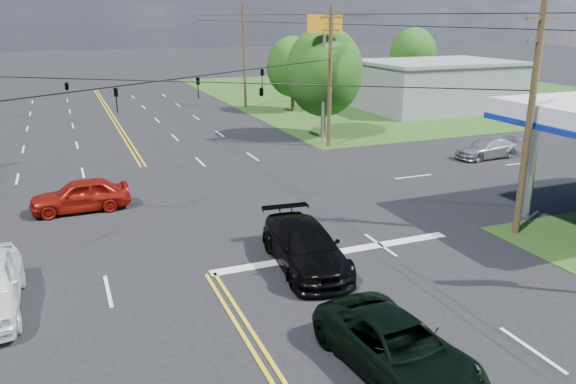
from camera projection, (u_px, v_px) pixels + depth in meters
name	position (u px, v px, depth m)	size (l,w,h in m)	color
ground	(168.00, 207.00, 27.07)	(280.00, 280.00, 0.00)	black
grass_ne	(408.00, 92.00, 67.93)	(46.00, 48.00, 0.03)	#284616
stop_bar	(336.00, 253.00, 21.80)	(10.00, 0.50, 0.02)	silver
retail_ne	(436.00, 87.00, 54.87)	(14.00, 10.00, 4.40)	gray
pole_se	(530.00, 118.00, 22.31)	(1.60, 0.28, 9.50)	#3D2F1A
pole_ne	(330.00, 76.00, 38.22)	(1.60, 0.28, 9.50)	#3D2F1A
pole_right_far	(244.00, 55.00, 54.94)	(1.60, 0.28, 10.00)	#3D2F1A
span_wire_signals	(160.00, 81.00, 25.27)	(26.00, 18.00, 1.13)	black
power_lines	(164.00, 21.00, 22.73)	(26.04, 100.00, 0.64)	black
tree_right_a	(324.00, 72.00, 41.25)	(5.70, 5.70, 8.18)	#3D2F1A
tree_right_b	(293.00, 67.00, 52.95)	(4.94, 4.94, 7.09)	#3D2F1A
tree_far_r	(413.00, 55.00, 64.44)	(5.32, 5.32, 7.63)	#3D2F1A
pickup_dkgreen	(397.00, 347.00, 14.32)	(2.38, 5.16, 1.43)	black
suv_black	(305.00, 246.00, 20.39)	(2.24, 5.51, 1.60)	black
sedan_red	(80.00, 195.00, 26.33)	(1.80, 4.48, 1.53)	maroon
sedan_far	(487.00, 148.00, 36.23)	(1.81, 4.45, 1.29)	#A1A0A5
polesign_ne	(324.00, 43.00, 38.47)	(2.45, 0.64, 8.90)	#A5A5AA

